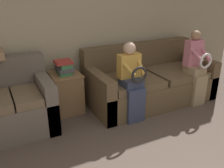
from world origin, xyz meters
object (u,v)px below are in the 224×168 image
Objects in this scene: book_stack at (64,67)px; side_shelf at (66,92)px; couch_main at (149,82)px; child_left_seated at (132,79)px; child_right_seated at (196,65)px.

side_shelf is at bearing 15.21° from book_stack.
side_shelf is (-1.37, 0.24, -0.00)m from couch_main.
couch_main is at bearing 35.42° from child_left_seated.
book_stack is (-1.38, 0.24, 0.40)m from couch_main.
child_left_seated is 1.84× the size of side_shelf.
child_left_seated is at bearing -179.87° from child_right_seated.
book_stack is at bearing 170.12° from couch_main.
child_right_seated is 3.89× the size of book_stack.
book_stack is at bearing 139.24° from child_left_seated.
couch_main is at bearing -9.88° from book_stack.
child_left_seated is at bearing -144.58° from couch_main.
child_left_seated reaches higher than side_shelf.
child_right_seated is 2.09m from book_stack.
child_right_seated is (0.60, -0.43, 0.33)m from couch_main.
child_right_seated reaches higher than child_left_seated.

